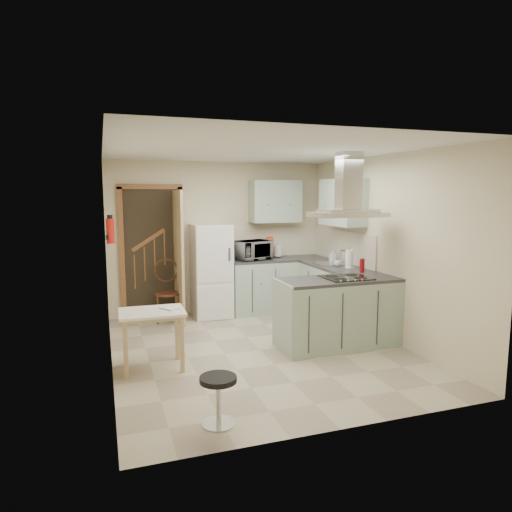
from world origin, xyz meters
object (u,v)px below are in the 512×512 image
object	(u,v)px
extractor_hood	(348,214)
stool	(218,400)
fridge	(211,271)
drop_leaf_table	(153,340)
bentwood_chair	(168,294)
peninsula	(338,312)
microwave	(253,250)

from	to	relation	value
extractor_hood	stool	world-z (taller)	extractor_hood
fridge	drop_leaf_table	size ratio (longest dim) A/B	2.08
bentwood_chair	stool	size ratio (longest dim) A/B	2.02
stool	bentwood_chair	bearing A→B (deg)	89.27
stool	drop_leaf_table	bearing A→B (deg)	105.04
drop_leaf_table	bentwood_chair	distance (m)	1.97
peninsula	extractor_hood	size ratio (longest dim) A/B	1.72
extractor_hood	microwave	bearing A→B (deg)	107.62
drop_leaf_table	stool	bearing A→B (deg)	-73.51
fridge	bentwood_chair	world-z (taller)	fridge
stool	microwave	world-z (taller)	microwave
fridge	bentwood_chair	xyz separation A→B (m)	(-0.71, -0.08, -0.31)
drop_leaf_table	extractor_hood	bearing A→B (deg)	1.91
drop_leaf_table	fridge	bearing A→B (deg)	61.50
fridge	microwave	distance (m)	0.77
drop_leaf_table	bentwood_chair	world-z (taller)	bentwood_chair
bentwood_chair	stool	world-z (taller)	bentwood_chair
fridge	drop_leaf_table	world-z (taller)	fridge
fridge	microwave	bearing A→B (deg)	-1.45
bentwood_chair	microwave	distance (m)	1.55
extractor_hood	peninsula	bearing A→B (deg)	180.00
fridge	peninsula	size ratio (longest dim) A/B	0.97
bentwood_chair	extractor_hood	bearing A→B (deg)	-34.75
fridge	bentwood_chair	distance (m)	0.78
extractor_hood	stool	size ratio (longest dim) A/B	2.07
fridge	bentwood_chair	size ratio (longest dim) A/B	1.71
extractor_hood	bentwood_chair	size ratio (longest dim) A/B	1.03
microwave	extractor_hood	bearing A→B (deg)	-91.27
fridge	extractor_hood	distance (m)	2.57
extractor_hood	microwave	distance (m)	2.16
peninsula	stool	distance (m)	2.49
fridge	stool	size ratio (longest dim) A/B	3.45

